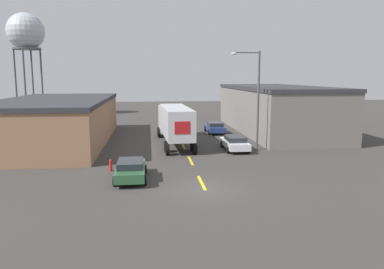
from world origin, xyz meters
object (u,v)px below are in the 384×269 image
street_lamp (255,94)px  fire_hydrant (111,165)px  parked_car_right_mid (235,143)px  water_tower (26,33)px  semi_truck (174,121)px  parked_car_right_far (215,127)px  parked_car_left_near (131,169)px

street_lamp → fire_hydrant: bearing=-152.4°
parked_car_right_mid → fire_hydrant: bearing=-148.3°
water_tower → fire_hydrant: size_ratio=19.77×
water_tower → fire_hydrant: water_tower is taller
fire_hydrant → parked_car_right_mid: bearing=31.7°
parked_car_right_mid → street_lamp: street_lamp is taller
semi_truck → fire_hydrant: size_ratio=14.55×
parked_car_right_far → parked_car_left_near: 21.60m
semi_truck → street_lamp: 8.67m
street_lamp → fire_hydrant: street_lamp is taller
parked_car_right_mid → parked_car_right_far: size_ratio=1.00×
street_lamp → parked_car_left_near: bearing=-140.9°
semi_truck → parked_car_right_far: size_ratio=2.71×
parked_car_right_mid → parked_car_right_far: (0.00, 10.64, 0.00)m
water_tower → semi_truck: bearing=-52.5°
water_tower → parked_car_right_mid: bearing=-50.1°
parked_car_right_far → street_lamp: size_ratio=0.52×
street_lamp → fire_hydrant: (-12.42, -6.50, -4.75)m
parked_car_right_far → parked_car_left_near: same height
street_lamp → parked_car_right_mid: bearing=177.5°
parked_car_left_near → water_tower: bearing=114.0°
fire_hydrant → street_lamp: bearing=27.6°
semi_truck → water_tower: 38.95m
parked_car_left_near → parked_car_right_far: bearing=65.1°
fire_hydrant → semi_truck: bearing=63.3°
parked_car_left_near → fire_hydrant: size_ratio=5.37×
semi_truck → street_lamp: bearing=-31.9°
parked_car_right_far → street_lamp: 11.75m
parked_car_right_far → parked_car_left_near: (-9.11, -19.59, 0.00)m
parked_car_right_far → parked_car_left_near: size_ratio=1.00×
parked_car_right_far → fire_hydrant: 20.24m
parked_car_right_mid → parked_car_left_near: 12.77m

